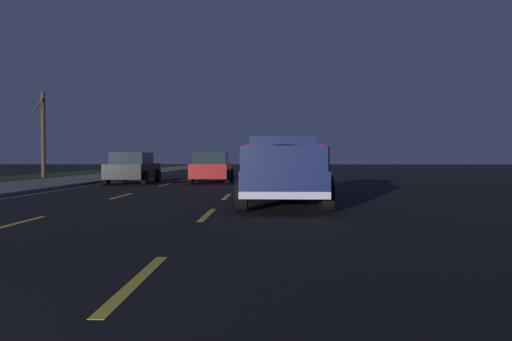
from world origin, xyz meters
TOP-DOWN VIEW (x-y plane):
  - ground at (27.00, 0.00)m, footprint 144.00×144.00m
  - sidewalk_shoulder at (27.00, 7.45)m, footprint 108.00×4.00m
  - grass_verge at (27.00, 12.45)m, footprint 108.00×6.00m
  - lane_markings at (29.66, 3.03)m, footprint 108.00×7.04m
  - pickup_truck at (11.81, -3.50)m, footprint 5.45×2.34m
  - sedan_black at (22.56, 3.60)m, footprint 4.44×2.08m
  - sedan_tan at (39.04, -3.40)m, footprint 4.42×2.06m
  - sedan_red at (23.27, -0.24)m, footprint 4.43×2.08m
  - bare_tree_far at (29.95, 11.54)m, footprint 1.67×1.00m

SIDE VIEW (x-z plane):
  - ground at x=27.00m, z-range 0.00..0.00m
  - grass_verge at x=27.00m, z-range 0.00..0.01m
  - lane_markings at x=29.66m, z-range 0.00..0.01m
  - sidewalk_shoulder at x=27.00m, z-range 0.00..0.12m
  - sedan_black at x=22.56m, z-range 0.01..1.55m
  - sedan_tan at x=39.04m, z-range 0.01..1.55m
  - sedan_red at x=23.27m, z-range 0.01..1.55m
  - pickup_truck at x=11.81m, z-range 0.05..1.92m
  - bare_tree_far at x=29.95m, z-range 0.16..5.68m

